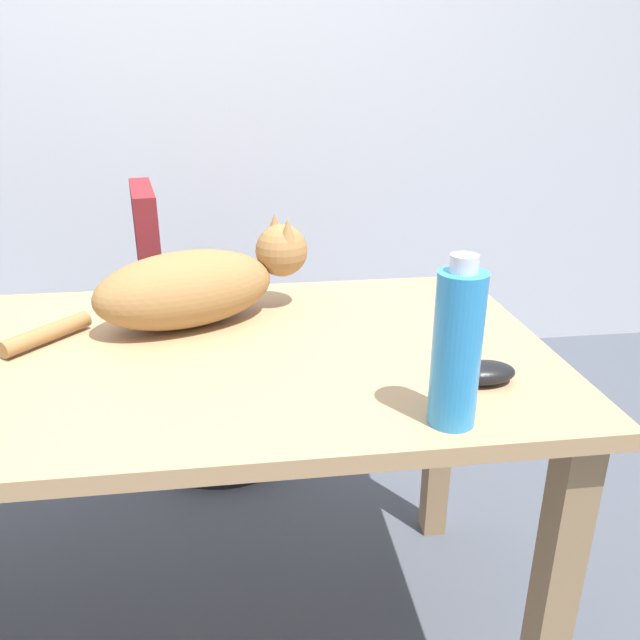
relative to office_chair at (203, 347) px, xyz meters
The scene contains 6 objects.
back_wall 1.21m from the office_chair, 99.97° to the left, with size 6.00×0.04×2.60m, color silver.
desk 0.84m from the office_chair, 99.70° to the right, with size 1.66×0.74×0.73m.
office_chair is the anchor object (origin of this frame).
cat 0.78m from the office_chair, 86.18° to the right, with size 0.58×0.30×0.20m.
computer_mouse 1.17m from the office_chair, 62.30° to the right, with size 0.11×0.06×0.04m, color black.
water_bottle 1.26m from the office_chair, 68.78° to the right, with size 0.07×0.07×0.25m.
Camera 1 is at (0.27, -1.06, 1.21)m, focal length 35.07 mm.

